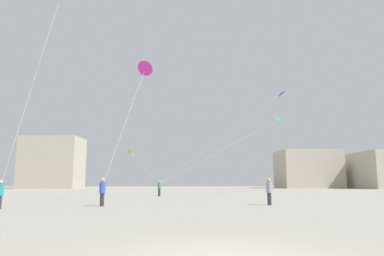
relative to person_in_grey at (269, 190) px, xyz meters
The scene contains 10 objects.
person_in_grey is the anchor object (origin of this frame).
person_in_green 17.86m from the person_in_grey, 117.32° to the left, with size 0.38×0.38×1.74m.
person_in_teal 16.12m from the person_in_grey, 169.06° to the right, with size 0.35×0.35×1.60m.
person_in_blue 10.72m from the person_in_grey, behind, with size 0.38×0.38×1.74m.
kite_emerald_delta 22.04m from the person_in_grey, 73.49° to the left, with size 15.11×4.55×8.39m.
kite_lime_diamond 25.48m from the person_in_grey, 119.53° to the left, with size 4.72×6.52×4.53m.
kite_violet_diamond 19.07m from the person_in_grey, 70.95° to the left, with size 14.19×1.30×10.59m.
kite_magenta_diamond 14.88m from the person_in_grey, 145.87° to the left, with size 2.60×7.50×10.57m.
building_left_hall 87.06m from the person_in_grey, 118.86° to the left, with size 15.75×11.24×14.06m.
building_centre_hall 82.65m from the person_in_grey, 68.63° to the left, with size 16.08×13.90×10.56m.
Camera 1 is at (-0.78, -7.16, 1.42)m, focal length 32.84 mm.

